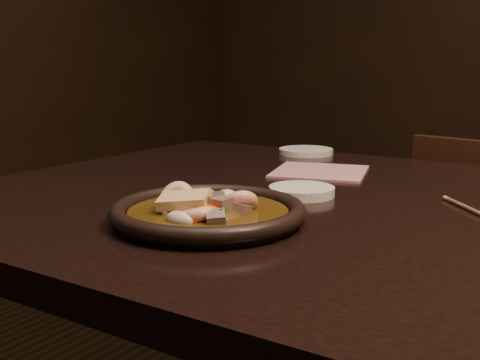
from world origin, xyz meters
The scene contains 6 objects.
table centered at (0.00, 0.00, 0.67)m, with size 1.60×0.90×0.75m.
plate centered at (-0.29, -0.20, 0.76)m, with size 0.26×0.26×0.03m.
stirfry centered at (-0.29, -0.21, 0.77)m, with size 0.15×0.15×0.05m.
soy_dish centered at (-0.27, 0.00, 0.76)m, with size 0.10×0.10×0.01m, color white.
saucer_left centered at (-0.45, 0.39, 0.76)m, with size 0.12×0.12×0.01m, color white.
napkin centered at (-0.33, 0.20, 0.75)m, with size 0.17×0.17×0.00m, color #AF6B79.
Camera 1 is at (0.16, -0.81, 0.96)m, focal length 45.00 mm.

